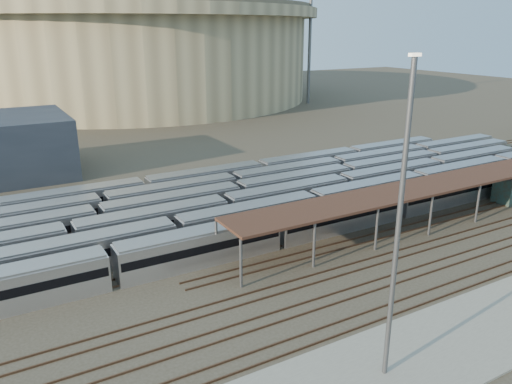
% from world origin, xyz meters
% --- Properties ---
extents(ground, '(420.00, 420.00, 0.00)m').
position_xyz_m(ground, '(0.00, 0.00, 0.00)').
color(ground, '#383026').
rests_on(ground, ground).
extents(apron, '(50.00, 9.00, 0.20)m').
position_xyz_m(apron, '(-5.00, -15.00, 0.10)').
color(apron, gray).
rests_on(apron, ground).
extents(subway_trains, '(128.91, 23.90, 3.60)m').
position_xyz_m(subway_trains, '(0.54, 18.50, 1.80)').
color(subway_trains, silver).
rests_on(subway_trains, ground).
extents(inspection_shed, '(60.30, 6.00, 5.30)m').
position_xyz_m(inspection_shed, '(22.00, 4.00, 4.98)').
color(inspection_shed, '#545559').
rests_on(inspection_shed, ground).
extents(empty_tracks, '(170.00, 9.62, 0.18)m').
position_xyz_m(empty_tracks, '(0.00, -5.00, 0.09)').
color(empty_tracks, '#4C3323').
rests_on(empty_tracks, ground).
extents(stadium, '(124.00, 124.00, 32.50)m').
position_xyz_m(stadium, '(25.00, 140.00, 16.47)').
color(stadium, tan).
rests_on(stadium, ground).
extents(floodlight_2, '(4.00, 1.00, 38.40)m').
position_xyz_m(floodlight_2, '(70.00, 100.00, 20.65)').
color(floodlight_2, '#545559').
rests_on(floodlight_2, ground).
extents(floodlight_3, '(4.00, 1.00, 38.40)m').
position_xyz_m(floodlight_3, '(-10.00, 160.00, 20.65)').
color(floodlight_3, '#545559').
rests_on(floodlight_3, ground).
extents(yard_light_pole, '(0.80, 0.36, 22.24)m').
position_xyz_m(yard_light_pole, '(-5.05, -15.14, 11.40)').
color(yard_light_pole, '#545559').
rests_on(yard_light_pole, apron).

